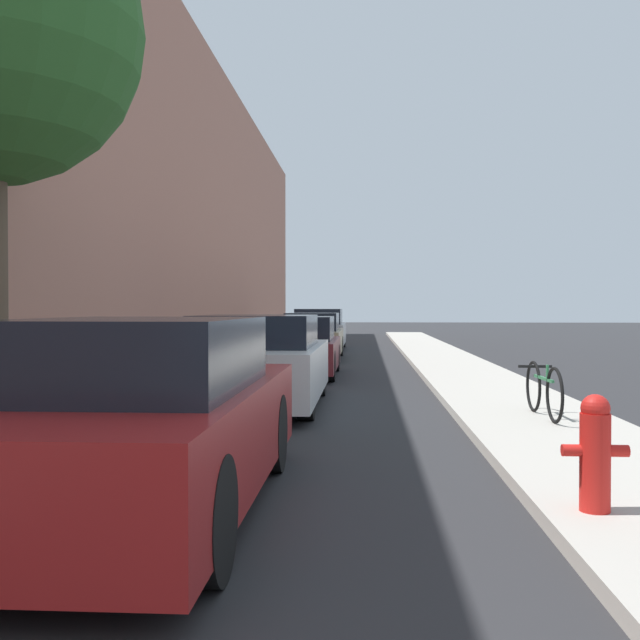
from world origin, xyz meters
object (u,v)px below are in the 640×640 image
(parked_car_white, at_px, (258,363))
(parked_car_maroon, at_px, (297,348))
(parked_car_champagne, at_px, (313,337))
(parked_car_silver, at_px, (319,330))
(fire_hydrant, at_px, (595,451))
(bicycle, at_px, (543,390))
(parked_car_red, at_px, (144,420))

(parked_car_white, relative_size, parked_car_maroon, 1.08)
(parked_car_champagne, distance_m, parked_car_silver, 5.23)
(parked_car_silver, distance_m, fire_hydrant, 21.83)
(parked_car_white, height_order, bicycle, parked_car_white)
(bicycle, bearing_deg, parked_car_maroon, 118.18)
(bicycle, bearing_deg, fire_hydrant, -100.64)
(parked_car_red, relative_size, bicycle, 2.64)
(parked_car_red, relative_size, parked_car_silver, 1.06)
(parked_car_maroon, xyz_separation_m, bicycle, (3.77, -6.62, -0.16))
(parked_car_silver, xyz_separation_m, bicycle, (3.95, -17.26, -0.22))
(parked_car_red, relative_size, parked_car_white, 1.01)
(parked_car_red, bearing_deg, parked_car_maroon, 89.36)
(fire_hydrant, bearing_deg, parked_car_maroon, 105.67)
(bicycle, bearing_deg, parked_car_red, -134.51)
(parked_car_champagne, bearing_deg, parked_car_red, -90.28)
(fire_hydrant, bearing_deg, parked_car_champagne, 100.77)
(parked_car_maroon, bearing_deg, parked_car_champagne, 90.43)
(parked_car_white, height_order, parked_car_maroon, parked_car_white)
(parked_car_maroon, height_order, parked_car_champagne, parked_car_champagne)
(parked_car_white, xyz_separation_m, bicycle, (3.90, -1.64, -0.20))
(parked_car_silver, bearing_deg, parked_car_red, -89.83)
(parked_car_maroon, height_order, fire_hydrant, parked_car_maroon)
(fire_hydrant, bearing_deg, parked_car_silver, 98.57)
(parked_car_maroon, bearing_deg, fire_hydrant, -74.33)
(parked_car_red, bearing_deg, parked_car_white, 90.14)
(fire_hydrant, xyz_separation_m, bicycle, (0.70, 4.33, -0.06))
(parked_car_silver, distance_m, bicycle, 17.70)
(parked_car_red, xyz_separation_m, parked_car_maroon, (0.12, 10.79, -0.06))
(parked_car_red, bearing_deg, fire_hydrant, -2.94)
(parked_car_champagne, relative_size, fire_hydrant, 5.29)
(parked_car_white, bearing_deg, parked_car_maroon, 88.45)
(parked_car_white, relative_size, parked_car_silver, 1.05)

